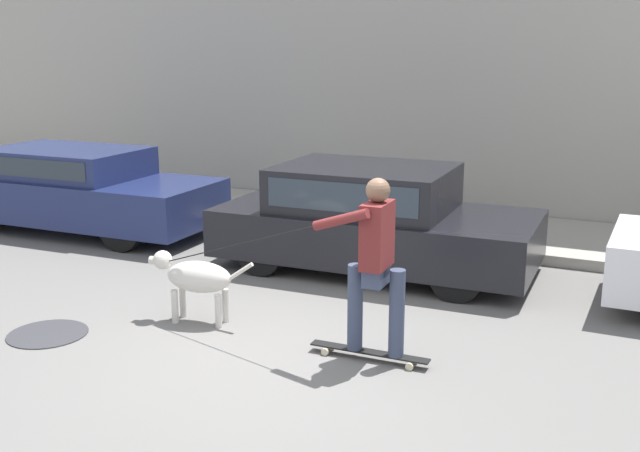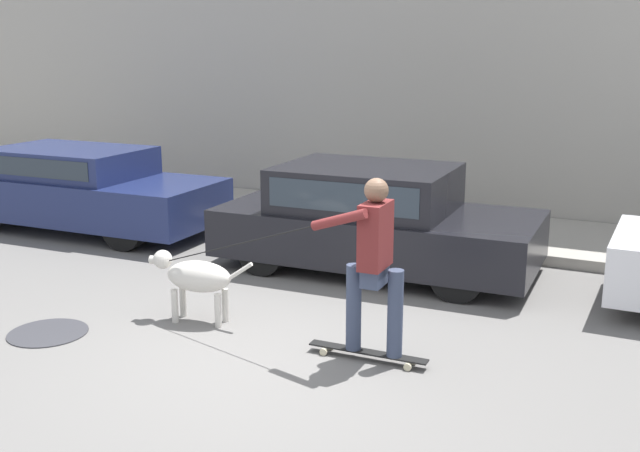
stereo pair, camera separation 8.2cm
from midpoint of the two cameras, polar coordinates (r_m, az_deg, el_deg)
name	(u,v)px [view 2 (the right image)]	position (r m, az deg, el deg)	size (l,w,h in m)	color
ground_plane	(273,359)	(7.03, -3.27, -10.12)	(36.00, 36.00, 0.00)	slate
back_wall	(472,41)	(12.62, 11.73, 13.64)	(32.00, 0.30, 5.78)	#ADA89E
sidewalk_curb	(442,228)	(11.68, 9.45, -0.18)	(30.00, 2.29, 0.15)	#A39E93
parked_car_0	(79,189)	(12.24, -17.71, 2.68)	(4.52, 1.85, 1.28)	black
parked_car_1	(374,220)	(9.58, 4.39, 0.43)	(4.08, 1.96, 1.34)	black
dog	(196,277)	(7.87, -9.15, -3.86)	(1.16, 0.43, 0.74)	beige
skateboarder	(374,259)	(6.69, 4.45, -2.53)	(2.94, 0.58, 1.71)	beige
manhole_cover	(48,333)	(8.08, -19.74, -7.67)	(0.79, 0.79, 0.01)	#38383D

